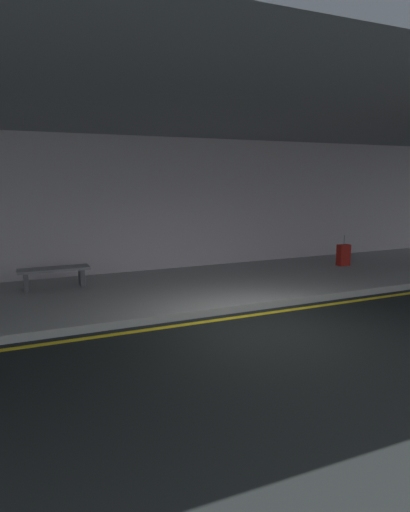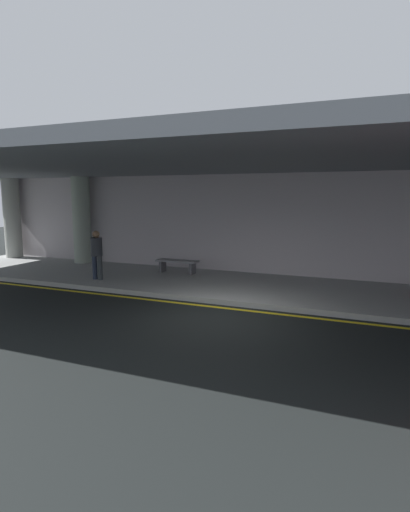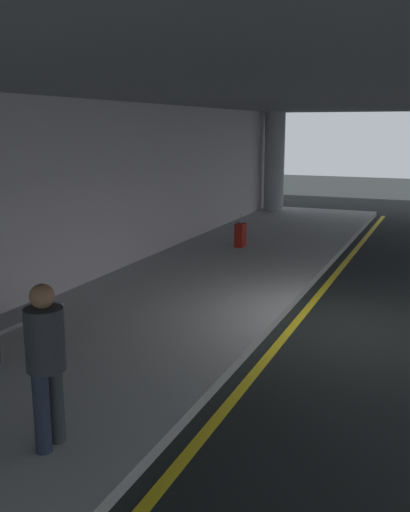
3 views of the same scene
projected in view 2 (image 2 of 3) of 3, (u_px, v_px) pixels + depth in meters
ground_plane at (218, 316)px, 10.06m from camera, size 60.00×60.00×0.00m
sidewalk at (252, 287)px, 12.89m from camera, size 26.00×4.20×0.15m
lane_stripe_yellow at (228, 308)px, 10.74m from camera, size 26.00×0.14×0.01m
support_column_far_left at (12, 218)px, 18.60m from camera, size 0.75×0.75×3.65m
support_column_left_mid at (82, 220)px, 17.10m from camera, size 0.75×0.75×3.65m
ceiling_overhang at (250, 163)px, 11.86m from camera, size 28.00×13.20×0.30m
terminal_back_wall at (270, 226)px, 14.68m from camera, size 26.00×0.30×3.80m
traveler_with_luggage at (97, 252)px, 13.64m from camera, size 0.38×0.38×1.68m
bench_metal at (177, 264)px, 14.90m from camera, size 1.60×0.50×0.48m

